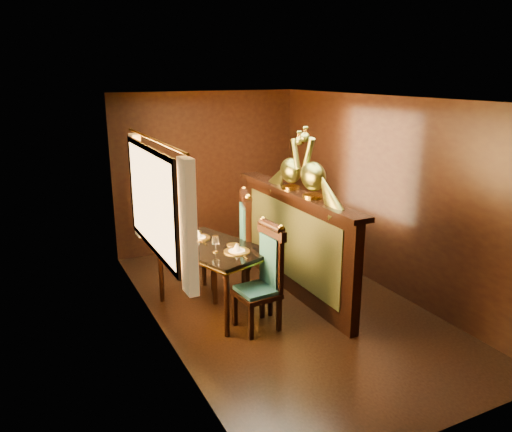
% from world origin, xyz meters
% --- Properties ---
extents(ground, '(5.00, 5.00, 0.00)m').
position_xyz_m(ground, '(0.00, 0.00, 0.00)').
color(ground, black).
rests_on(ground, ground).
extents(room_shell, '(3.04, 5.04, 2.52)m').
position_xyz_m(room_shell, '(-0.09, 0.02, 1.58)').
color(room_shell, black).
rests_on(room_shell, ground).
extents(partition, '(0.26, 2.70, 1.36)m').
position_xyz_m(partition, '(0.32, 0.30, 0.71)').
color(partition, black).
rests_on(partition, ground).
extents(dining_table, '(1.22, 1.55, 1.00)m').
position_xyz_m(dining_table, '(-0.78, 0.34, 0.73)').
color(dining_table, black).
rests_on(dining_table, ground).
extents(chair_left, '(0.48, 0.50, 1.24)m').
position_xyz_m(chair_left, '(-0.42, -0.33, 0.64)').
color(chair_left, black).
rests_on(chair_left, ground).
extents(chair_right, '(0.63, 0.65, 1.39)m').
position_xyz_m(chair_right, '(-0.34, 0.54, 0.72)').
color(chair_right, black).
rests_on(chair_right, ground).
extents(peacock_left, '(0.26, 0.68, 0.81)m').
position_xyz_m(peacock_left, '(0.33, -0.08, 1.77)').
color(peacock_left, '#1B512F').
rests_on(peacock_left, partition).
extents(peacock_right, '(0.24, 0.63, 0.75)m').
position_xyz_m(peacock_right, '(0.33, 0.43, 1.73)').
color(peacock_right, '#1B512F').
rests_on(peacock_right, partition).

